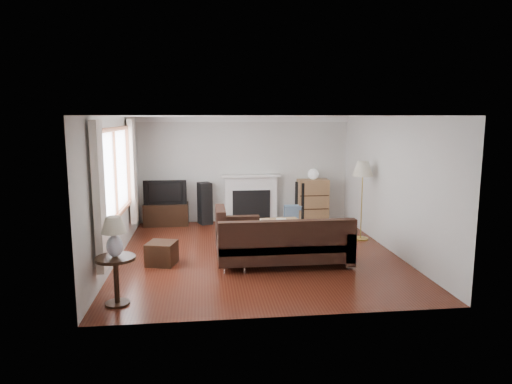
{
  "coord_description": "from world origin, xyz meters",
  "views": [
    {
      "loc": [
        -0.97,
        -8.08,
        2.47
      ],
      "look_at": [
        0.0,
        0.3,
        1.1
      ],
      "focal_mm": 32.0,
      "sensor_mm": 36.0,
      "label": 1
    }
  ],
  "objects": [
    {
      "name": "curtain_near",
      "position": [
        -2.4,
        -1.72,
        1.4
      ],
      "size": [
        0.1,
        0.35,
        2.1
      ],
      "primitive_type": "cube",
      "color": "white",
      "rests_on": "room"
    },
    {
      "name": "globe_lamp",
      "position": [
        1.64,
        2.53,
        1.14
      ],
      "size": [
        0.25,
        0.25,
        0.25
      ],
      "primitive_type": "sphere",
      "color": "white",
      "rests_on": "bookshelf"
    },
    {
      "name": "television",
      "position": [
        -1.86,
        2.49,
        0.79
      ],
      "size": [
        0.97,
        0.13,
        0.56
      ],
      "primitive_type": "imported",
      "color": "black",
      "rests_on": "tv_stand"
    },
    {
      "name": "speaker_right",
      "position": [
        1.4,
        2.53,
        0.48
      ],
      "size": [
        0.35,
        0.39,
        0.96
      ],
      "primitive_type": "cube",
      "rotation": [
        0.0,
        0.0,
        0.33
      ],
      "color": "black",
      "rests_on": "ground"
    },
    {
      "name": "window",
      "position": [
        -2.45,
        -0.2,
        1.55
      ],
      "size": [
        0.12,
        2.74,
        1.54
      ],
      "primitive_type": "cube",
      "color": "brown",
      "rests_on": "room"
    },
    {
      "name": "coffee_table",
      "position": [
        0.3,
        0.54,
        0.24
      ],
      "size": [
        1.26,
        0.74,
        0.48
      ],
      "primitive_type": "cube",
      "rotation": [
        0.0,
        0.0,
        0.06
      ],
      "color": "olive",
      "rests_on": "ground"
    },
    {
      "name": "side_table",
      "position": [
        -2.15,
        -2.11,
        0.33
      ],
      "size": [
        0.53,
        0.53,
        0.66
      ],
      "primitive_type": "cube",
      "color": "black",
      "rests_on": "ground"
    },
    {
      "name": "fireplace",
      "position": [
        0.15,
        2.64,
        0.57
      ],
      "size": [
        1.4,
        0.26,
        1.15
      ],
      "primitive_type": "cube",
      "color": "white",
      "rests_on": "room"
    },
    {
      "name": "footstool",
      "position": [
        -1.7,
        -0.45,
        0.19
      ],
      "size": [
        0.56,
        0.56,
        0.39
      ],
      "primitive_type": "cube",
      "rotation": [
        0.0,
        0.0,
        -0.25
      ],
      "color": "black",
      "rests_on": "ground"
    },
    {
      "name": "tv_stand",
      "position": [
        -1.86,
        2.49,
        0.25
      ],
      "size": [
        1.02,
        0.46,
        0.51
      ],
      "primitive_type": "cube",
      "color": "black",
      "rests_on": "ground"
    },
    {
      "name": "room",
      "position": [
        0.0,
        0.0,
        1.25
      ],
      "size": [
        5.1,
        5.6,
        2.54
      ],
      "color": "#4A1C10",
      "rests_on": "ground"
    },
    {
      "name": "sectional_sofa",
      "position": [
        0.36,
        -0.7,
        0.39
      ],
      "size": [
        2.44,
        1.78,
        0.79
      ],
      "primitive_type": "cube",
      "color": "black",
      "rests_on": "ground"
    },
    {
      "name": "bookshelf",
      "position": [
        1.64,
        2.53,
        0.51
      ],
      "size": [
        0.74,
        0.35,
        1.02
      ],
      "primitive_type": "cube",
      "color": "olive",
      "rests_on": "ground"
    },
    {
      "name": "floor_lamp",
      "position": [
        2.22,
        0.74,
        0.81
      ],
      "size": [
        0.49,
        0.49,
        1.61
      ],
      "primitive_type": "cube",
      "rotation": [
        0.0,
        0.0,
        -0.2
      ],
      "color": "gold",
      "rests_on": "ground"
    },
    {
      "name": "table_lamp",
      "position": [
        -2.15,
        -2.11,
        0.93
      ],
      "size": [
        0.33,
        0.33,
        0.53
      ],
      "primitive_type": "cube",
      "color": "silver",
      "rests_on": "side_table"
    },
    {
      "name": "speaker_left",
      "position": [
        -0.95,
        2.52,
        0.49
      ],
      "size": [
        0.37,
        0.4,
        0.98
      ],
      "primitive_type": "cube",
      "rotation": [
        0.0,
        0.0,
        0.35
      ],
      "color": "black",
      "rests_on": "ground"
    },
    {
      "name": "curtain_far",
      "position": [
        -2.4,
        1.32,
        1.4
      ],
      "size": [
        0.1,
        0.35,
        2.1
      ],
      "primitive_type": "cube",
      "color": "white",
      "rests_on": "room"
    }
  ]
}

